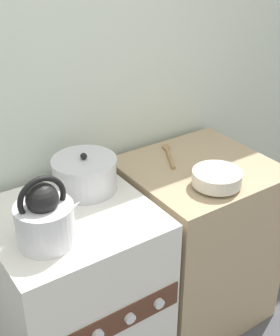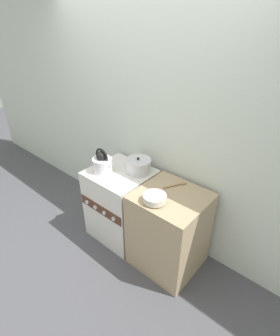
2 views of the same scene
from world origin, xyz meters
TOP-DOWN VIEW (x-y plane):
  - wall_back at (0.00, 0.68)m, footprint 7.00×0.06m
  - stove at (-0.00, 0.30)m, footprint 0.63×0.63m
  - counter at (0.66, 0.31)m, footprint 0.64×0.61m
  - kettle at (-0.14, 0.19)m, footprint 0.25×0.21m
  - cooking_pot at (0.14, 0.44)m, footprint 0.27×0.27m
  - enamel_bowl at (0.60, 0.13)m, footprint 0.21×0.21m
  - wooden_spoon at (0.61, 0.47)m, footprint 0.14×0.23m

SIDE VIEW (x-z plane):
  - stove at x=0.00m, z-range 0.00..0.85m
  - counter at x=0.66m, z-range 0.00..0.86m
  - wooden_spoon at x=0.61m, z-range 0.86..0.88m
  - enamel_bowl at x=0.60m, z-range 0.87..0.94m
  - cooking_pot at x=0.14m, z-range 0.84..1.01m
  - kettle at x=-0.14m, z-range 0.82..1.09m
  - wall_back at x=0.00m, z-range 0.00..2.50m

